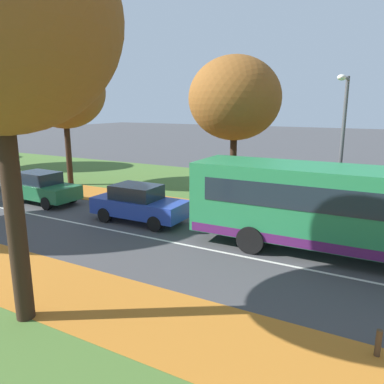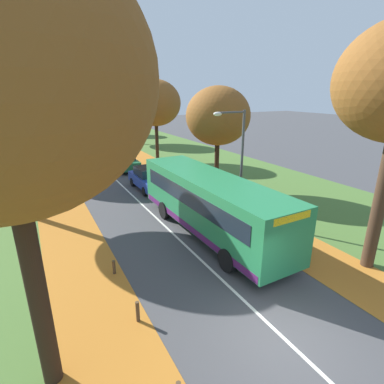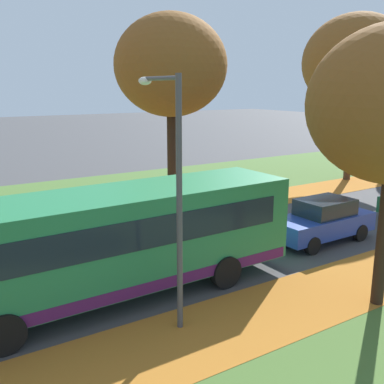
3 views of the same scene
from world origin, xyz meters
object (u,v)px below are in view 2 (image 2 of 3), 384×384
(tree_left_mid, at_px, (22,88))
(tree_left_far, at_px, (14,90))
(streetlamp_right, at_px, (237,155))
(bus, at_px, (210,202))
(tree_right_near, at_px, (218,116))
(tree_right_distant, at_px, (105,97))
(car_blue_lead, at_px, (148,178))
(tree_left_near, at_px, (16,97))
(tree_left_distant, at_px, (20,99))
(tree_right_mid, at_px, (156,103))
(bollard_third, at_px, (138,312))
(bollard_fourth, at_px, (114,267))
(car_green_following, at_px, (125,161))
(tree_right_far, at_px, (124,95))
(car_silver_third_in_line, at_px, (108,150))

(tree_left_mid, distance_m, tree_left_far, 10.02)
(streetlamp_right, bearing_deg, bus, -162.36)
(tree_right_near, relative_size, tree_right_distant, 0.93)
(car_blue_lead, bearing_deg, tree_right_distant, 81.53)
(tree_left_near, height_order, tree_right_near, tree_left_near)
(tree_right_near, bearing_deg, bus, -125.51)
(tree_left_far, distance_m, tree_left_distant, 12.53)
(tree_right_mid, height_order, bollard_third, tree_right_mid)
(bollard_third, xyz_separation_m, streetlamp_right, (7.21, 4.86, 3.38))
(tree_right_distant, relative_size, bollard_fourth, 13.39)
(streetlamp_right, bearing_deg, tree_right_mid, 82.89)
(bollard_third, height_order, car_green_following, car_green_following)
(bollard_fourth, bearing_deg, car_green_following, 71.97)
(tree_left_far, xyz_separation_m, car_blue_lead, (7.92, -20.29, -6.23))
(bollard_third, distance_m, bollard_fourth, 2.94)
(tree_right_mid, xyz_separation_m, tree_right_far, (0.63, 12.96, 0.60))
(tree_right_far, relative_size, car_blue_lead, 2.14)
(tree_left_far, relative_size, car_blue_lead, 2.29)
(tree_left_near, relative_size, tree_right_mid, 1.12)
(tree_right_distant, xyz_separation_m, streetlamp_right, (-2.70, -40.40, -2.17))
(tree_left_near, relative_size, tree_left_distant, 1.09)
(tree_left_mid, relative_size, car_silver_third_in_line, 2.37)
(tree_right_far, relative_size, streetlamp_right, 1.50)
(tree_left_near, bearing_deg, tree_left_mid, 88.51)
(tree_left_distant, bearing_deg, car_silver_third_in_line, -68.58)
(tree_left_far, bearing_deg, car_blue_lead, -68.68)
(tree_right_mid, relative_size, bus, 0.77)
(bollard_fourth, xyz_separation_m, car_green_following, (5.22, 16.04, 0.52))
(tree_left_near, height_order, tree_left_far, tree_left_far)
(tree_left_distant, relative_size, car_green_following, 1.94)
(bollard_fourth, bearing_deg, bollard_third, -90.18)
(tree_right_far, relative_size, tree_right_distant, 1.15)
(car_blue_lead, height_order, car_silver_third_in_line, same)
(tree_left_mid, height_order, car_silver_third_in_line, tree_left_mid)
(tree_right_mid, relative_size, bollard_fourth, 13.70)
(tree_right_mid, distance_m, car_silver_third_in_line, 7.71)
(tree_left_far, relative_size, tree_right_near, 1.33)
(tree_left_distant, distance_m, tree_right_near, 37.30)
(tree_left_near, height_order, car_green_following, tree_left_near)
(tree_right_mid, bearing_deg, tree_left_near, -137.48)
(tree_left_mid, bearing_deg, tree_right_far, 43.00)
(bollard_third, bearing_deg, tree_left_near, 103.29)
(tree_left_near, bearing_deg, bus, -38.88)
(tree_left_far, distance_m, bollard_fourth, 30.83)
(tree_left_distant, xyz_separation_m, streetlamp_right, (9.82, -40.48, -2.04))
(tree_right_distant, bearing_deg, streetlamp_right, -93.82)
(tree_left_mid, relative_size, bollard_fourth, 17.00)
(tree_left_mid, distance_m, bus, 20.77)
(tree_left_mid, height_order, tree_left_far, tree_left_mid)
(bollard_third, bearing_deg, tree_right_mid, 66.38)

